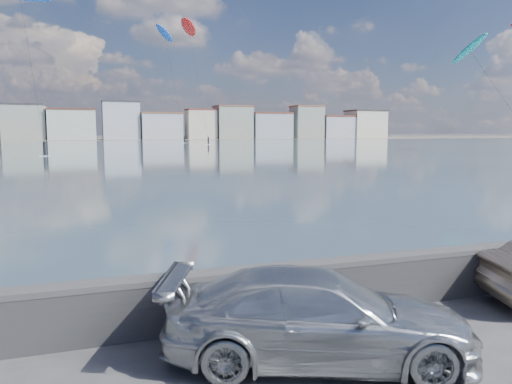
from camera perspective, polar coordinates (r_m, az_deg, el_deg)
bay_water at (r=97.06m, az=-17.71°, el=4.71°), size 500.00×177.00×0.00m
far_shore_strip at (r=205.51m, az=-18.46°, el=5.75°), size 500.00×60.00×0.00m
seawall at (r=8.95m, az=-3.42°, el=-11.59°), size 400.00×0.36×1.08m
far_buildings at (r=191.52m, az=-18.08°, el=7.50°), size 240.79×13.26×14.60m
car_silver at (r=7.74m, az=7.20°, el=-13.93°), size 5.02×3.44×1.35m
kitesurfer_1 at (r=129.41m, az=-7.70°, el=18.05°), size 6.78×13.45×30.36m
kitesurfer_5 at (r=144.17m, az=-10.37°, el=17.17°), size 7.53×10.45×32.12m
kitesurfer_7 at (r=86.61m, az=23.27°, el=14.64°), size 4.74×19.99×18.38m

